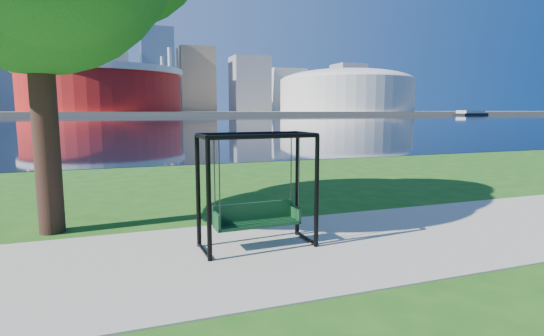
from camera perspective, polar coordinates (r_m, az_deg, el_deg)
name	(u,v)px	position (r m, az deg, el deg)	size (l,w,h in m)	color
ground	(285,242)	(8.11, 1.74, -9.85)	(900.00, 900.00, 0.00)	#1E5114
path	(295,249)	(7.66, 3.14, -10.80)	(120.00, 4.00, 0.03)	#9E937F
river	(131,121)	(109.25, -18.46, 6.03)	(900.00, 180.00, 0.02)	black
far_bank	(122,113)	(313.20, -19.49, 7.00)	(900.00, 228.00, 2.00)	#937F60
stadium	(102,88)	(242.58, -21.86, 9.94)	(83.00, 83.00, 32.00)	maroon
arena	(346,90)	(278.99, 9.94, 10.34)	(84.00, 84.00, 26.56)	beige
skyline	(113,63)	(328.29, -20.55, 13.07)	(392.00, 66.00, 96.50)	gray
swing	(257,193)	(7.52, -2.05, -3.40)	(2.05, 0.95, 2.07)	black
barge	(471,113)	(263.83, 25.17, 6.71)	(27.61, 15.10, 2.67)	black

